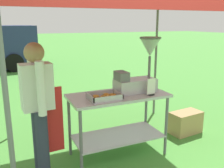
{
  "coord_description": "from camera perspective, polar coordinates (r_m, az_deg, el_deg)",
  "views": [
    {
      "loc": [
        -1.37,
        -1.63,
        1.82
      ],
      "look_at": [
        0.01,
        1.46,
        0.98
      ],
      "focal_mm": 40.17,
      "sensor_mm": 36.0,
      "label": 1
    }
  ],
  "objects": [
    {
      "name": "vendor",
      "position": [
        2.97,
        -16.38,
        -4.61
      ],
      "size": [
        0.46,
        0.54,
        1.61
      ],
      "color": "#2D3347",
      "rests_on": "ground"
    },
    {
      "name": "ground_plane",
      "position": [
        7.97,
        -13.57,
        0.33
      ],
      "size": [
        70.0,
        70.0,
        0.0
      ],
      "primitive_type": "plane",
      "color": "#478E38"
    },
    {
      "name": "supply_crate",
      "position": [
        4.42,
        16.42,
        -8.39
      ],
      "size": [
        0.55,
        0.35,
        0.37
      ],
      "color": "tan",
      "rests_on": "ground"
    },
    {
      "name": "donut_fryer",
      "position": [
        3.45,
        6.39,
        3.22
      ],
      "size": [
        0.65,
        0.29,
        0.74
      ],
      "color": "#B7B7BC",
      "rests_on": "donut_cart"
    },
    {
      "name": "donut_cart",
      "position": [
        3.41,
        1.38,
        -6.14
      ],
      "size": [
        1.32,
        0.63,
        0.88
      ],
      "color": "#B7B7BC",
      "rests_on": "ground"
    },
    {
      "name": "menu_sign",
      "position": [
        3.32,
        8.92,
        -0.95
      ],
      "size": [
        0.13,
        0.05,
        0.23
      ],
      "color": "black",
      "rests_on": "donut_cart"
    },
    {
      "name": "donut_tray",
      "position": [
        3.14,
        -1.67,
        -2.99
      ],
      "size": [
        0.4,
        0.29,
        0.07
      ],
      "color": "#B7B7BC",
      "rests_on": "donut_cart"
    }
  ]
}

